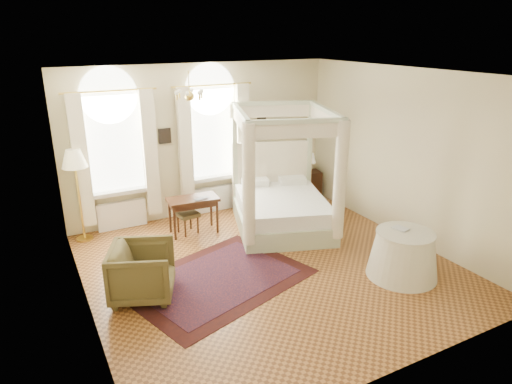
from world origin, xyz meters
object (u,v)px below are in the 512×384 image
writing_desk (193,203)px  armchair (143,272)px  nightstand (310,184)px  side_table (403,254)px  stool (188,216)px  canopy_bed (282,203)px  floor_lamp (75,163)px  coffee_table (149,258)px

writing_desk → armchair: bearing=-129.0°
nightstand → side_table: (-0.87, -4.01, 0.07)m
stool → side_table: (2.60, -3.33, 0.02)m
canopy_bed → side_table: bearing=-73.7°
armchair → floor_lamp: (-0.51, 2.61, 1.14)m
canopy_bed → nightstand: (1.65, 1.36, -0.24)m
coffee_table → floor_lamp: size_ratio=0.33×
canopy_bed → armchair: size_ratio=2.91×
coffee_table → floor_lamp: bearing=110.4°
armchair → stool: bearing=-13.6°
coffee_table → canopy_bed: bearing=12.8°
nightstand → side_table: size_ratio=0.55×
stool → floor_lamp: size_ratio=0.25×
stool → side_table: side_table is taller
coffee_table → side_table: (3.77, -1.97, 0.06)m
nightstand → stool: bearing=-169.0°
nightstand → armchair: 5.55m
writing_desk → nightstand: bearing=11.9°
canopy_bed → armchair: 3.48m
writing_desk → armchair: size_ratio=1.10×
floor_lamp → side_table: (4.53, -4.01, -1.17)m
nightstand → coffee_table: size_ratio=1.06×
stool → coffee_table: stool is taller
nightstand → armchair: size_ratio=0.68×
side_table → armchair: bearing=160.8°
coffee_table → side_table: 4.25m
writing_desk → coffee_table: bearing=-134.0°
canopy_bed → coffee_table: 3.08m
canopy_bed → coffee_table: size_ratio=4.53×
nightstand → side_table: side_table is taller
nightstand → side_table: bearing=-102.3°
nightstand → floor_lamp: (-5.40, -0.00, 1.24)m
armchair → writing_desk: bearing=-16.3°
canopy_bed → nightstand: 2.15m
nightstand → stool: 3.53m
armchair → floor_lamp: 2.89m
writing_desk → floor_lamp: bearing=160.9°
nightstand → coffee_table: 5.07m
writing_desk → stool: writing_desk is taller
stool → floor_lamp: (-1.93, 0.68, 1.19)m
nightstand → side_table: 4.10m
canopy_bed → stool: canopy_bed is taller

